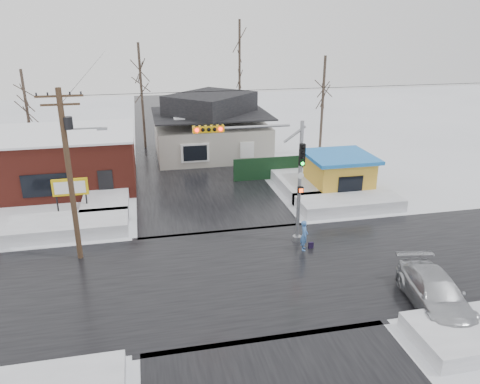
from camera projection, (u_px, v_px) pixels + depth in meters
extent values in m
plane|color=white|center=(240.00, 274.00, 23.42)|extent=(120.00, 120.00, 0.00)
cube|color=black|center=(240.00, 274.00, 23.42)|extent=(10.00, 120.00, 0.02)
cube|color=black|center=(240.00, 274.00, 23.42)|extent=(120.00, 10.00, 0.02)
cube|color=white|center=(68.00, 226.00, 27.91)|extent=(7.00, 3.00, 0.80)
cube|color=white|center=(349.00, 203.00, 31.48)|extent=(7.00, 3.00, 0.80)
cube|color=white|center=(107.00, 195.00, 32.89)|extent=(3.00, 8.00, 0.80)
cube|color=white|center=(296.00, 181.00, 35.66)|extent=(3.00, 8.00, 0.80)
cylinder|color=gray|center=(300.00, 184.00, 25.74)|extent=(0.20, 0.20, 7.00)
cylinder|color=gray|center=(297.00, 238.00, 26.91)|extent=(0.50, 0.50, 0.30)
cylinder|color=gray|center=(247.00, 127.00, 24.00)|extent=(4.60, 0.14, 0.14)
cube|color=gold|center=(208.00, 129.00, 23.60)|extent=(1.60, 0.28, 0.35)
sphere|color=#FF0C0C|center=(197.00, 130.00, 23.34)|extent=(0.20, 0.20, 0.20)
sphere|color=#FF0C0C|center=(221.00, 129.00, 23.58)|extent=(0.20, 0.20, 0.20)
cube|color=black|center=(302.00, 155.00, 24.97)|extent=(0.30, 0.22, 1.20)
sphere|color=#0CE533|center=(303.00, 164.00, 25.00)|extent=(0.18, 0.18, 0.18)
cube|color=black|center=(300.00, 190.00, 25.67)|extent=(0.30, 0.20, 0.35)
cylinder|color=#382619|center=(70.00, 178.00, 23.48)|extent=(0.28, 0.28, 9.00)
cube|color=#382619|center=(59.00, 96.00, 22.05)|extent=(2.20, 0.10, 0.10)
cube|color=#382619|center=(60.00, 105.00, 22.19)|extent=(1.80, 0.10, 0.10)
cylinder|color=black|center=(68.00, 123.00, 22.55)|extent=(0.44, 0.44, 0.60)
cylinder|color=gray|center=(83.00, 129.00, 22.79)|extent=(1.80, 0.08, 0.08)
cube|color=gray|center=(102.00, 129.00, 22.98)|extent=(0.50, 0.22, 0.12)
cube|color=maroon|center=(53.00, 160.00, 35.21)|extent=(12.00, 8.00, 4.00)
cube|color=white|center=(49.00, 134.00, 34.49)|extent=(12.20, 8.20, 0.15)
cube|color=black|center=(45.00, 185.00, 31.73)|extent=(3.00, 0.08, 1.60)
cube|color=black|center=(106.00, 185.00, 32.63)|extent=(1.00, 0.08, 2.20)
cylinder|color=black|center=(57.00, 204.00, 29.85)|extent=(0.10, 0.10, 1.80)
cylinder|color=black|center=(87.00, 202.00, 30.21)|extent=(0.10, 0.10, 1.80)
cube|color=gold|center=(70.00, 187.00, 29.65)|extent=(2.20, 0.18, 1.10)
cube|color=white|center=(70.00, 188.00, 29.55)|extent=(1.90, 0.02, 0.80)
cube|color=#AFAA9E|center=(211.00, 139.00, 43.45)|extent=(10.00, 8.00, 3.00)
cube|color=black|center=(211.00, 114.00, 42.62)|extent=(10.40, 8.40, 0.12)
pyramid|color=black|center=(210.00, 103.00, 42.28)|extent=(9.00, 7.00, 1.80)
cube|color=maroon|center=(242.00, 100.00, 43.82)|extent=(0.70, 0.70, 1.40)
cube|color=white|center=(195.00, 153.00, 39.38)|extent=(2.40, 0.12, 1.60)
cube|color=gold|center=(339.00, 176.00, 34.01)|extent=(4.00, 4.00, 2.60)
cube|color=#1654AA|center=(340.00, 156.00, 33.51)|extent=(4.60, 4.60, 0.25)
cube|color=black|center=(350.00, 185.00, 32.15)|extent=(1.80, 0.06, 1.20)
cube|color=black|center=(283.00, 167.00, 37.22)|extent=(8.00, 0.12, 1.80)
cylinder|color=#332821|center=(142.00, 97.00, 44.71)|extent=(0.24, 0.24, 10.00)
cylinder|color=#332821|center=(240.00, 81.00, 48.18)|extent=(0.24, 0.24, 12.00)
cylinder|color=#332821|center=(322.00, 107.00, 42.56)|extent=(0.24, 0.24, 9.00)
cylinder|color=#332821|center=(28.00, 116.00, 41.25)|extent=(0.24, 0.24, 8.00)
imported|color=#4373BB|center=(304.00, 236.00, 25.62)|extent=(0.60, 0.73, 1.73)
imported|color=#B2B4B9|center=(435.00, 293.00, 20.49)|extent=(2.91, 5.44, 1.50)
cube|color=black|center=(311.00, 246.00, 26.01)|extent=(0.29, 0.14, 0.35)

